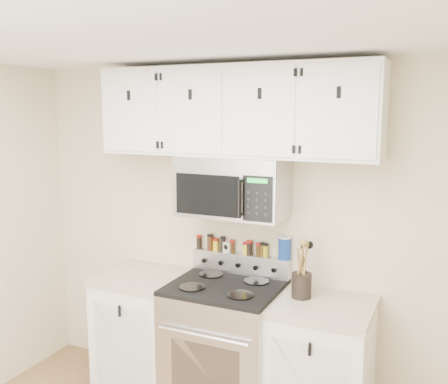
# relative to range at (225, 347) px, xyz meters

# --- Properties ---
(back_wall) EXTENTS (3.50, 0.01, 2.50)m
(back_wall) POSITION_rel_range_xyz_m (0.00, 0.32, 0.76)
(back_wall) COLOR beige
(back_wall) RESTS_ON floor
(ceiling) EXTENTS (3.50, 3.50, 0.01)m
(ceiling) POSITION_rel_range_xyz_m (0.00, -1.43, 2.01)
(ceiling) COLOR white
(ceiling) RESTS_ON back_wall
(range) EXTENTS (0.76, 0.65, 1.10)m
(range) POSITION_rel_range_xyz_m (0.00, 0.00, 0.00)
(range) COLOR #B7B7BA
(range) RESTS_ON floor
(base_cabinet_left) EXTENTS (0.64, 0.62, 0.92)m
(base_cabinet_left) POSITION_rel_range_xyz_m (-0.69, 0.02, -0.03)
(base_cabinet_left) COLOR white
(base_cabinet_left) RESTS_ON floor
(base_cabinet_right) EXTENTS (0.64, 0.62, 0.92)m
(base_cabinet_right) POSITION_rel_range_xyz_m (0.69, 0.02, -0.03)
(base_cabinet_right) COLOR white
(base_cabinet_right) RESTS_ON floor
(microwave) EXTENTS (0.76, 0.44, 0.42)m
(microwave) POSITION_rel_range_xyz_m (0.00, 0.13, 1.14)
(microwave) COLOR #9E9EA3
(microwave) RESTS_ON back_wall
(upper_cabinets) EXTENTS (2.00, 0.35, 0.62)m
(upper_cabinets) POSITION_rel_range_xyz_m (-0.00, 0.15, 1.66)
(upper_cabinets) COLOR white
(upper_cabinets) RESTS_ON back_wall
(utensil_crock) EXTENTS (0.13, 0.13, 0.39)m
(utensil_crock) POSITION_rel_range_xyz_m (0.53, 0.06, 0.53)
(utensil_crock) COLOR black
(utensil_crock) RESTS_ON base_cabinet_right
(kitchen_timer) EXTENTS (0.08, 0.08, 0.08)m
(kitchen_timer) POSITION_rel_range_xyz_m (-0.11, 0.28, 0.65)
(kitchen_timer) COLOR white
(kitchen_timer) RESTS_ON range
(salt_canister) EXTENTS (0.09, 0.09, 0.17)m
(salt_canister) POSITION_rel_range_xyz_m (0.34, 0.28, 0.70)
(salt_canister) COLOR navy
(salt_canister) RESTS_ON range
(spice_jar_0) EXTENTS (0.04, 0.04, 0.10)m
(spice_jar_0) POSITION_rel_range_xyz_m (-0.35, 0.28, 0.67)
(spice_jar_0) COLOR black
(spice_jar_0) RESTS_ON range
(spice_jar_1) EXTENTS (0.05, 0.05, 0.12)m
(spice_jar_1) POSITION_rel_range_xyz_m (-0.25, 0.28, 0.67)
(spice_jar_1) COLOR #462510
(spice_jar_1) RESTS_ON range
(spice_jar_2) EXTENTS (0.05, 0.05, 0.09)m
(spice_jar_2) POSITION_rel_range_xyz_m (-0.21, 0.28, 0.66)
(spice_jar_2) COLOR yellow
(spice_jar_2) RESTS_ON range
(spice_jar_3) EXTENTS (0.04, 0.04, 0.11)m
(spice_jar_3) POSITION_rel_range_xyz_m (-0.15, 0.28, 0.67)
(spice_jar_3) COLOR black
(spice_jar_3) RESTS_ON range
(spice_jar_4) EXTENTS (0.04, 0.04, 0.10)m
(spice_jar_4) POSITION_rel_range_xyz_m (-0.07, 0.28, 0.66)
(spice_jar_4) COLOR #38200D
(spice_jar_4) RESTS_ON range
(spice_jar_5) EXTENTS (0.05, 0.05, 0.09)m
(spice_jar_5) POSITION_rel_range_xyz_m (0.04, 0.28, 0.66)
(spice_jar_5) COLOR yellow
(spice_jar_5) RESTS_ON range
(spice_jar_6) EXTENTS (0.05, 0.05, 0.11)m
(spice_jar_6) POSITION_rel_range_xyz_m (0.07, 0.28, 0.67)
(spice_jar_6) COLOR black
(spice_jar_6) RESTS_ON range
(spice_jar_7) EXTENTS (0.04, 0.04, 0.10)m
(spice_jar_7) POSITION_rel_range_xyz_m (0.14, 0.28, 0.66)
(spice_jar_7) COLOR #39290D
(spice_jar_7) RESTS_ON range
(spice_jar_8) EXTENTS (0.04, 0.04, 0.10)m
(spice_jar_8) POSITION_rel_range_xyz_m (0.17, 0.28, 0.67)
(spice_jar_8) COLOR #453210
(spice_jar_8) RESTS_ON range
(spice_jar_9) EXTENTS (0.04, 0.04, 0.10)m
(spice_jar_9) POSITION_rel_range_xyz_m (0.20, 0.28, 0.66)
(spice_jar_9) COLOR gold
(spice_jar_9) RESTS_ON range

